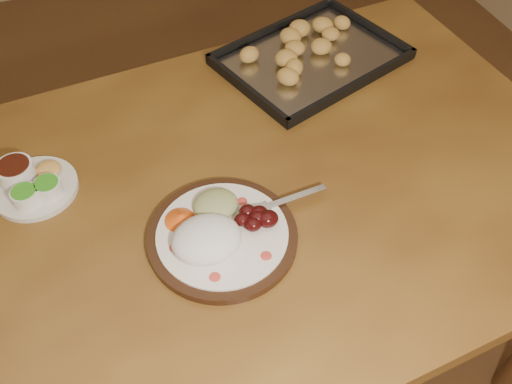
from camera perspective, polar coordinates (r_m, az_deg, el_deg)
name	(u,v)px	position (r m, az deg, el deg)	size (l,w,h in m)	color
ground	(147,310)	(1.83, -10.82, -11.54)	(4.00, 4.00, 0.00)	brown
dining_table	(217,230)	(1.15, -3.92, -3.78)	(1.56, 1.01, 0.75)	brown
dinner_plate	(219,233)	(1.00, -3.76, -4.07)	(0.35, 0.27, 0.06)	black
condiment_saucer	(31,183)	(1.15, -21.60, 0.81)	(0.16, 0.16, 0.05)	beige
baking_tray	(311,56)	(1.39, 5.52, 13.34)	(0.47, 0.41, 0.04)	black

